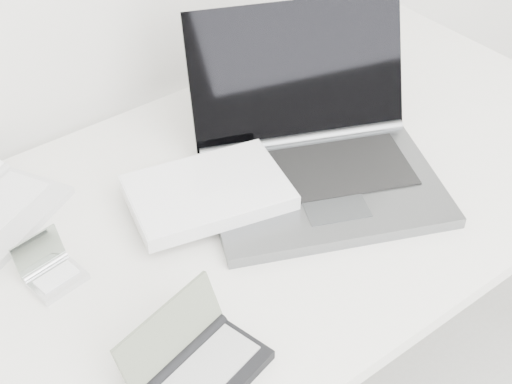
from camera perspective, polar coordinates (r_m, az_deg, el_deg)
desk at (r=1.37m, az=-0.02°, el=-2.01°), size 1.60×0.80×0.73m
laptop_large at (r=1.34m, az=2.60°, el=2.30°), size 0.66×0.55×0.28m
pda_silver at (r=1.23m, az=-16.05°, el=-6.15°), size 0.10×0.10×0.07m
palmtop_charcoal at (r=1.06m, az=-4.75°, el=-13.72°), size 0.21×0.18×0.10m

